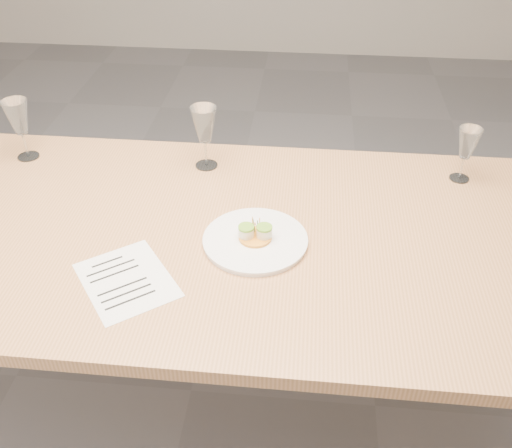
# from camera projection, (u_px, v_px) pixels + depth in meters

# --- Properties ---
(ground) EXTENTS (7.00, 7.00, 0.00)m
(ground) POSITION_uv_depth(u_px,v_px,m) (191.00, 390.00, 2.09)
(ground) COLOR slate
(ground) RESTS_ON ground
(dining_table) EXTENTS (2.40, 1.00, 0.75)m
(dining_table) POSITION_uv_depth(u_px,v_px,m) (175.00, 246.00, 1.68)
(dining_table) COLOR tan
(dining_table) RESTS_ON ground
(dinner_plate) EXTENTS (0.29, 0.29, 0.08)m
(dinner_plate) POSITION_uv_depth(u_px,v_px,m) (255.00, 239.00, 1.57)
(dinner_plate) COLOR white
(dinner_plate) RESTS_ON dining_table
(recipe_sheet) EXTENTS (0.32, 0.33, 0.00)m
(recipe_sheet) POSITION_uv_depth(u_px,v_px,m) (127.00, 280.00, 1.46)
(recipe_sheet) COLOR white
(recipe_sheet) RESTS_ON dining_table
(wine_glass_0) EXTENTS (0.08, 0.08, 0.21)m
(wine_glass_0) POSITION_uv_depth(u_px,v_px,m) (18.00, 118.00, 1.87)
(wine_glass_0) COLOR white
(wine_glass_0) RESTS_ON dining_table
(wine_glass_1) EXTENTS (0.09, 0.09, 0.21)m
(wine_glass_1) POSITION_uv_depth(u_px,v_px,m) (204.00, 126.00, 1.82)
(wine_glass_1) COLOR white
(wine_glass_1) RESTS_ON dining_table
(wine_glass_2) EXTENTS (0.07, 0.07, 0.18)m
(wine_glass_2) POSITION_uv_depth(u_px,v_px,m) (468.00, 144.00, 1.77)
(wine_glass_2) COLOR white
(wine_glass_2) RESTS_ON dining_table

